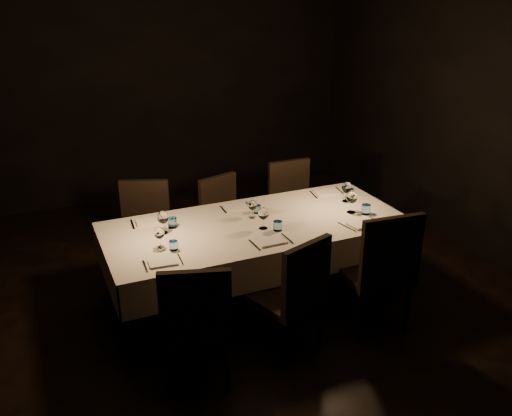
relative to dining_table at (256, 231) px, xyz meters
name	(u,v)px	position (x,y,z in m)	size (l,w,h in m)	color
room	(256,138)	(0.00, 0.00, 0.81)	(5.01, 6.01, 3.01)	black
dining_table	(256,231)	(0.00, 0.00, 0.00)	(2.52, 1.12, 0.76)	black
chair_near_left	(196,320)	(-0.80, -0.83, -0.15)	(0.58, 0.58, 0.97)	black
place_setting_near_left	(164,245)	(-0.84, -0.22, 0.14)	(0.30, 0.39, 0.17)	beige
chair_near_center	(294,291)	(-0.03, -0.76, -0.16)	(0.59, 0.59, 0.96)	black
place_setting_near_center	(269,225)	(0.02, -0.22, 0.15)	(0.33, 0.41, 0.18)	beige
chair_near_right	(380,267)	(0.72, -0.76, -0.12)	(0.55, 0.55, 1.05)	black
place_setting_near_right	(358,208)	(0.86, -0.22, 0.15)	(0.38, 0.42, 0.20)	beige
chair_far_left	(145,227)	(-0.76, 0.84, -0.17)	(0.58, 0.58, 0.94)	black
place_setting_far_left	(161,220)	(-0.75, 0.22, 0.15)	(0.35, 0.41, 0.19)	beige
chair_far_center	(224,217)	(0.02, 0.82, -0.19)	(0.53, 0.53, 0.89)	black
place_setting_far_center	(249,207)	(0.02, 0.22, 0.14)	(0.30, 0.39, 0.16)	beige
chair_far_right	(293,203)	(0.78, 0.82, -0.16)	(0.47, 0.47, 0.95)	black
place_setting_far_right	(341,191)	(0.96, 0.22, 0.15)	(0.35, 0.41, 0.19)	beige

